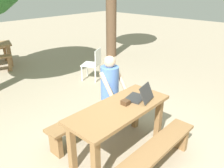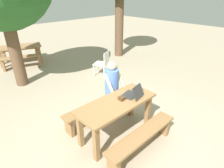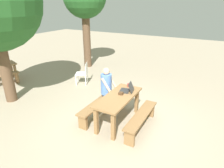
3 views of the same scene
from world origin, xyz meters
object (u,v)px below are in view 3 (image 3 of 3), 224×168
object	(u,v)px
small_pouch	(121,93)
person_seated	(107,86)
picnic_table_front	(118,101)
plastic_chair	(83,73)
laptop	(127,89)
coffee_mug	(129,85)

from	to	relation	value
small_pouch	person_seated	distance (m)	0.72
picnic_table_front	plastic_chair	size ratio (longest dim) A/B	1.90
picnic_table_front	plastic_chair	xyz separation A→B (m)	(1.76, 2.44, -0.17)
plastic_chair	laptop	bearing A→B (deg)	34.61
plastic_chair	coffee_mug	bearing A→B (deg)	39.64
person_seated	plastic_chair	world-z (taller)	person_seated
laptop	plastic_chair	bearing A→B (deg)	-130.02
small_pouch	coffee_mug	size ratio (longest dim) A/B	1.19
picnic_table_front	plastic_chair	bearing A→B (deg)	54.19
laptop	coffee_mug	xyz separation A→B (m)	(0.32, 0.10, -0.02)
laptop	person_seated	distance (m)	0.69
laptop	person_seated	bearing A→B (deg)	-109.16
person_seated	coffee_mug	bearing A→B (deg)	-68.89
coffee_mug	plastic_chair	size ratio (longest dim) A/B	0.11
coffee_mug	plastic_chair	bearing A→B (deg)	66.27
small_pouch	plastic_chair	xyz separation A→B (m)	(1.64, 2.45, -0.35)
picnic_table_front	person_seated	world-z (taller)	person_seated
picnic_table_front	person_seated	size ratio (longest dim) A/B	1.25
laptop	person_seated	size ratio (longest dim) A/B	0.32
small_pouch	picnic_table_front	bearing A→B (deg)	174.84
small_pouch	plastic_chair	size ratio (longest dim) A/B	0.13
picnic_table_front	plastic_chair	world-z (taller)	plastic_chair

